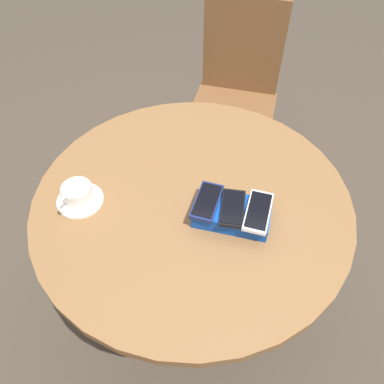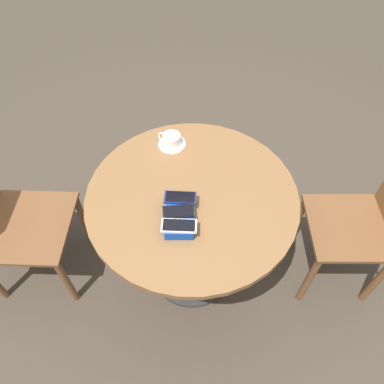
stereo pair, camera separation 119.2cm
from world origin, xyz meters
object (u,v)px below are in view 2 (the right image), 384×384
Objects in this scene: phone_white at (179,226)px; coffee_cup at (171,139)px; phone_box at (180,216)px; phone_black at (178,212)px; chair_far_side at (364,224)px; chair_near_window at (9,221)px; round_table at (192,213)px; saucer at (172,144)px; phone_navy at (180,198)px.

phone_white is 0.52m from coffee_cup.
phone_box is 1.69× the size of phone_black.
coffee_cup is 0.12× the size of chair_far_side.
chair_near_window reaches higher than coffee_cup.
phone_black reaches higher than round_table.
round_table is 0.36m from saucer.
phone_white is 0.96m from chair_near_window.
coffee_cup is (0.00, 0.00, 0.03)m from saucer.
phone_navy is at bearing -177.33° from saucer.
phone_black is 0.45m from coffee_cup.
phone_navy is (0.07, -0.01, 0.00)m from phone_black.
phone_white is (-0.19, 0.07, 0.19)m from round_table.
phone_white is 0.16× the size of chair_far_side.
phone_box is 0.24× the size of chair_near_window.
chair_near_window is (0.30, 0.85, -0.31)m from phone_white.
round_table is 6.97× the size of saucer.
saucer reaches higher than round_table.
phone_black is 0.15× the size of chair_near_window.
phone_black is at bearing 151.70° from round_table.
round_table is 0.28m from phone_white.
coffee_cup is at bearing 62.94° from saucer.
chair_far_side is at bearing -91.42° from phone_navy.
chair_far_side is at bearing -86.84° from phone_black.
phone_black is at bearing 170.55° from phone_navy.
chair_far_side is (-0.18, -1.77, 0.02)m from chair_near_window.
phone_box is 0.08m from phone_navy.
chair_near_window reaches higher than phone_box.
saucer is at bearing 2.67° from phone_navy.
phone_navy is 1.05× the size of saucer.
saucer is (0.52, 0.00, -0.05)m from phone_white.
phone_box is 1.45× the size of phone_white.
phone_navy is 0.93m from chair_near_window.
coffee_cup is (0.38, 0.02, -0.02)m from phone_navy.
phone_white is 0.52m from saucer.
phone_box is 0.08m from phone_white.
round_table is 4.36× the size of phone_box.
phone_box is at bearing 93.18° from chair_far_side.
chair_near_window is (0.23, 0.86, -0.28)m from phone_box.
phone_white reaches higher than saucer.
chair_near_window is (-0.21, 0.85, -0.26)m from saucer.
saucer is (0.32, 0.07, 0.14)m from round_table.
chair_far_side reaches higher than phone_black.
round_table is 0.38m from coffee_cup.
phone_box is 0.45m from coffee_cup.
coffee_cup is at bearing -75.72° from chair_near_window.
saucer is at bearing 66.65° from chair_far_side.
saucer is at bearing 0.68° from phone_black.
saucer is 0.15× the size of chair_near_window.
phone_box is 0.93m from chair_near_window.
round_table is at bearing -167.03° from coffee_cup.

